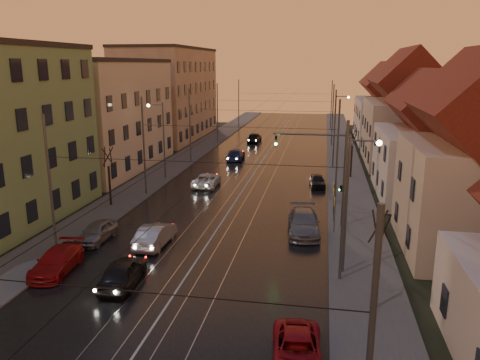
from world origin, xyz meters
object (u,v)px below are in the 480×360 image
Objects in this scene: driving_car_3 at (236,155)px; parked_left_2 at (57,261)px; street_lamp_3 at (338,119)px; driving_car_1 at (155,235)px; driving_car_0 at (123,272)px; parked_right_1 at (304,223)px; parked_right_2 at (317,181)px; driving_car_2 at (207,180)px; street_lamp_1 at (353,193)px; traffic_light_mast at (331,167)px; street_lamp_2 at (161,133)px; driving_car_4 at (254,137)px; parked_left_3 at (97,232)px; parked_right_0 at (297,351)px.

parked_left_2 is at bearing 78.87° from driving_car_3.
street_lamp_3 reaches higher than driving_car_1.
parked_right_1 is (9.38, 9.90, 0.03)m from driving_car_0.
driving_car_2 is at bearing -176.49° from parked_right_2.
parked_left_2 is at bearing -128.98° from parked_right_2.
street_lamp_1 is 8.08m from traffic_light_mast.
traffic_light_mast is at bearing 28.69° from parked_left_2.
street_lamp_2 is at bearing 133.34° from parked_right_1.
driving_car_0 is 34.74m from driving_car_3.
parked_left_2 is (-16.70, -38.65, -4.22)m from street_lamp_3.
parked_left_3 is (-4.50, -43.00, -0.11)m from driving_car_4.
driving_car_1 is at bearing 169.73° from street_lamp_1.
traffic_light_mast is 1.57× the size of parked_left_2.
driving_car_1 reaches higher than parked_right_2.
street_lamp_3 is at bearing 90.00° from street_lamp_1.
traffic_light_mast is at bearing 112.08° from driving_car_3.
street_lamp_2 is 1.68× the size of driving_car_2.
driving_car_4 is 40.04m from parked_right_1.
parked_left_3 is at bearing -116.36° from street_lamp_3.
driving_car_2 is at bearing 88.84° from driving_car_4.
traffic_light_mast is 1.57× the size of driving_car_4.
parked_left_3 is 0.90× the size of parked_right_0.
parked_right_2 is (10.37, 17.50, -0.13)m from driving_car_1.
driving_car_1 is 28.94m from driving_car_3.
street_lamp_2 is 20.89m from traffic_light_mast.
parked_right_0 is (15.81, -28.95, -4.28)m from street_lamp_2.
parked_left_2 is at bearing 151.45° from parked_right_0.
parked_left_2 is at bearing -86.20° from street_lamp_2.
driving_car_4 is at bearing 98.46° from parked_right_1.
street_lamp_3 is 2.03× the size of parked_left_3.
parked_right_0 is at bearing 100.07° from driving_car_3.
parked_right_2 is at bearing -172.24° from driving_car_2.
driving_car_2 is 1.09× the size of parked_right_0.
driving_car_4 is (-11.09, 37.30, -3.82)m from traffic_light_mast.
street_lamp_1 is 17.43m from parked_left_2.
street_lamp_2 is 2.24× the size of parked_right_2.
traffic_light_mast reaches higher than driving_car_0.
street_lamp_3 is 22.58m from driving_car_2.
driving_car_0 is at bearing 146.38° from parked_right_0.
parked_left_3 is at bearing 74.73° from driving_car_2.
driving_car_3 is at bearing 62.93° from street_lamp_2.
parked_right_1 is at bearing 103.84° from driving_car_4.
traffic_light_mast is 1.64× the size of driving_car_0.
driving_car_2 is (-11.80, 9.97, -3.94)m from traffic_light_mast.
parked_right_2 is at bearing 81.83° from parked_right_1.
street_lamp_2 is at bearing 144.93° from traffic_light_mast.
street_lamp_3 is 2.24× the size of parked_right_2.
parked_left_2 is (-4.50, -47.94, -0.11)m from driving_car_4.
driving_car_0 is at bearing -138.53° from parked_right_1.
parked_left_2 is 0.85× the size of parked_right_1.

